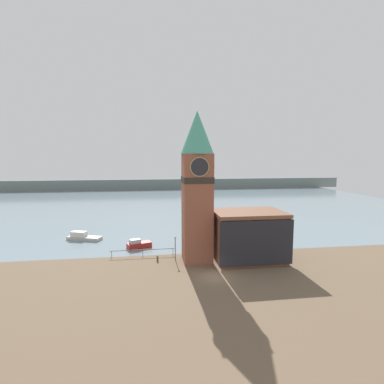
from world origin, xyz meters
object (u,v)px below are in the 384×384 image
(boat_near, at_px, (138,245))
(boat_far, at_px, (83,237))
(clock_tower, at_px, (197,183))
(mooring_bollard_near, at_px, (157,258))
(pier_building, at_px, (248,236))
(lamp_post, at_px, (175,243))

(boat_near, relative_size, boat_far, 0.65)
(clock_tower, xyz_separation_m, boat_far, (-19.72, 14.61, -11.31))
(boat_near, height_order, boat_far, boat_near)
(boat_near, relative_size, mooring_bollard_near, 5.29)
(pier_building, bearing_deg, mooring_bollard_near, 174.78)
(mooring_bollard_near, relative_size, lamp_post, 0.22)
(clock_tower, bearing_deg, pier_building, -4.80)
(boat_near, bearing_deg, lamp_post, -71.94)
(boat_near, bearing_deg, mooring_bollard_near, -87.57)
(boat_far, distance_m, mooring_bollard_near, 19.63)
(boat_near, height_order, lamp_post, lamp_post)
(boat_near, height_order, mooring_bollard_near, boat_near)
(boat_near, distance_m, boat_far, 12.74)
(pier_building, height_order, lamp_post, pier_building)
(boat_far, height_order, lamp_post, lamp_post)
(clock_tower, relative_size, pier_building, 2.09)
(clock_tower, distance_m, mooring_bollard_near, 12.88)
(pier_building, bearing_deg, boat_near, 153.63)
(clock_tower, bearing_deg, mooring_bollard_near, 174.23)
(boat_near, distance_m, mooring_bollard_near, 7.72)
(lamp_post, bearing_deg, boat_near, 129.02)
(clock_tower, distance_m, pier_building, 11.25)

